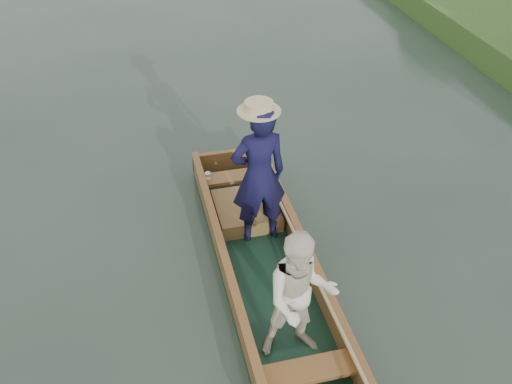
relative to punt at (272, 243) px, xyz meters
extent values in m
plane|color=#283D30|center=(-0.04, 0.04, -0.65)|extent=(120.00, 120.00, 0.00)
cube|color=#133221|center=(-0.04, 0.04, -0.61)|extent=(1.10, 5.00, 0.08)
cube|color=brown|center=(-0.55, 0.04, -0.41)|extent=(0.08, 5.00, 0.32)
cube|color=brown|center=(0.47, 0.04, -0.41)|extent=(0.08, 5.00, 0.32)
cube|color=brown|center=(-0.04, 2.50, -0.41)|extent=(1.10, 0.08, 0.32)
cube|color=brown|center=(-0.55, 0.04, -0.23)|extent=(0.10, 5.00, 0.04)
cube|color=brown|center=(0.47, 0.04, -0.23)|extent=(0.10, 5.00, 0.04)
cube|color=brown|center=(-0.04, 1.94, -0.35)|extent=(0.94, 0.30, 0.05)
cube|color=brown|center=(-0.04, -1.56, -0.35)|extent=(0.94, 0.30, 0.05)
imported|color=#121136|center=(0.04, 0.81, 0.42)|extent=(0.75, 0.52, 1.98)
cylinder|color=beige|center=(0.04, 0.81, 1.37)|extent=(0.52, 0.52, 0.12)
imported|color=white|center=(0.00, -1.11, 0.23)|extent=(0.83, 0.67, 1.60)
cube|color=#975330|center=(-0.03, 1.25, -0.46)|extent=(0.85, 0.90, 0.22)
sphere|color=tan|center=(0.26, 1.15, -0.24)|extent=(0.21, 0.21, 0.21)
sphere|color=tan|center=(0.26, 1.14, -0.08)|extent=(0.15, 0.15, 0.15)
sphere|color=tan|center=(0.20, 1.14, -0.02)|extent=(0.06, 0.06, 0.06)
sphere|color=tan|center=(0.32, 1.14, -0.02)|extent=(0.06, 0.06, 0.06)
sphere|color=tan|center=(0.26, 1.07, -0.10)|extent=(0.06, 0.06, 0.06)
sphere|color=tan|center=(0.17, 1.12, -0.21)|extent=(0.07, 0.07, 0.07)
sphere|color=tan|center=(0.35, 1.12, -0.21)|extent=(0.07, 0.07, 0.07)
sphere|color=tan|center=(0.21, 1.11, -0.32)|extent=(0.08, 0.08, 0.08)
sphere|color=tan|center=(0.31, 1.11, -0.32)|extent=(0.08, 0.08, 0.08)
cylinder|color=silver|center=(-0.45, 1.94, -0.32)|extent=(0.07, 0.07, 0.01)
cylinder|color=silver|center=(-0.45, 1.94, -0.28)|extent=(0.01, 0.01, 0.08)
ellipsoid|color=silver|center=(-0.45, 1.94, -0.22)|extent=(0.09, 0.09, 0.05)
cylinder|color=tan|center=(0.39, -0.23, -0.19)|extent=(0.04, 4.52, 0.20)
camera|label=1|loc=(-1.38, -4.87, 4.50)|focal=40.00mm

